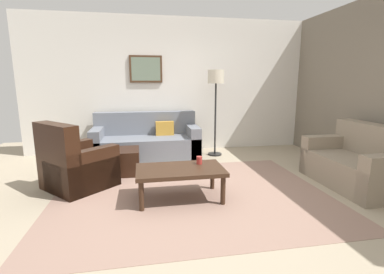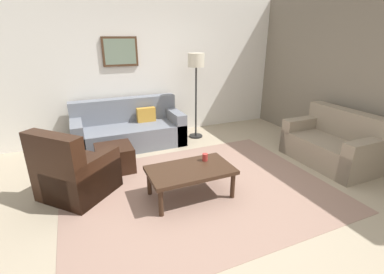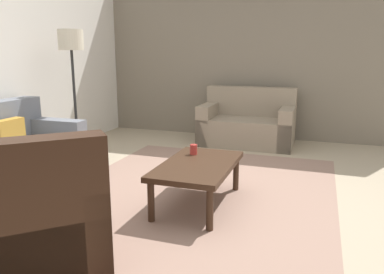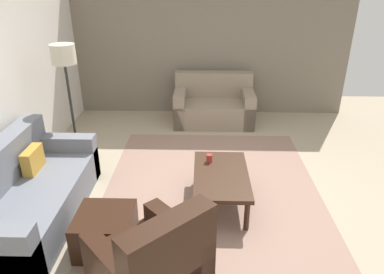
{
  "view_description": "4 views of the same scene",
  "coord_description": "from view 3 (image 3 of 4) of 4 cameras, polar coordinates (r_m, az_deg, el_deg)",
  "views": [
    {
      "loc": [
        -0.62,
        -3.43,
        1.48
      ],
      "look_at": [
        0.08,
        0.41,
        0.7
      ],
      "focal_mm": 26.04,
      "sensor_mm": 36.0,
      "label": 1
    },
    {
      "loc": [
        -1.4,
        -2.99,
        2.02
      ],
      "look_at": [
        0.1,
        0.46,
        0.62
      ],
      "focal_mm": 25.41,
      "sensor_mm": 36.0,
      "label": 2
    },
    {
      "loc": [
        -3.37,
        -1.14,
        1.42
      ],
      "look_at": [
        -0.02,
        0.01,
        0.62
      ],
      "focal_mm": 35.14,
      "sensor_mm": 36.0,
      "label": 3
    },
    {
      "loc": [
        -3.75,
        0.14,
        2.55
      ],
      "look_at": [
        -0.19,
        0.25,
        0.89
      ],
      "focal_mm": 33.15,
      "sensor_mm": 36.0,
      "label": 4
    }
  ],
  "objects": [
    {
      "name": "ground_plane",
      "position": [
        3.83,
        0.28,
        -9.04
      ],
      "size": [
        8.0,
        8.0,
        0.0
      ],
      "primitive_type": "plane",
      "color": "tan"
    },
    {
      "name": "stone_feature_panel",
      "position": [
        6.47,
        9.01,
        12.37
      ],
      "size": [
        0.12,
        5.2,
        2.8
      ],
      "primitive_type": "cube",
      "color": "slate",
      "rests_on": "ground_plane"
    },
    {
      "name": "area_rug",
      "position": [
        3.83,
        0.28,
        -8.98
      ],
      "size": [
        3.58,
        2.73,
        0.01
      ],
      "primitive_type": "cube",
      "color": "#957464",
      "rests_on": "ground_plane"
    },
    {
      "name": "couch_loveseat",
      "position": [
        6.04,
        8.49,
        1.85
      ],
      "size": [
        0.86,
        1.43,
        0.88
      ],
      "color": "gray",
      "rests_on": "ground_plane"
    },
    {
      "name": "armchair_leather",
      "position": [
        2.69,
        -22.05,
        -12.68
      ],
      "size": [
        1.13,
        1.13,
        0.95
      ],
      "color": "black",
      "rests_on": "ground_plane"
    },
    {
      "name": "ottoman",
      "position": [
        3.5,
        -22.54,
        -8.71
      ],
      "size": [
        0.56,
        0.56,
        0.4
      ],
      "primitive_type": "cube",
      "color": "black",
      "rests_on": "ground_plane"
    },
    {
      "name": "coffee_table",
      "position": [
        3.54,
        0.91,
        -4.76
      ],
      "size": [
        1.1,
        0.64,
        0.41
      ],
      "color": "#382316",
      "rests_on": "ground_plane"
    },
    {
      "name": "cup",
      "position": [
        3.8,
        0.24,
        -1.91
      ],
      "size": [
        0.07,
        0.07,
        0.1
      ],
      "primitive_type": "cylinder",
      "color": "#B2332D",
      "rests_on": "coffee_table"
    },
    {
      "name": "lamp_standing",
      "position": [
        5.23,
        -17.8,
        11.99
      ],
      "size": [
        0.32,
        0.32,
        1.71
      ],
      "color": "black",
      "rests_on": "ground_plane"
    }
  ]
}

